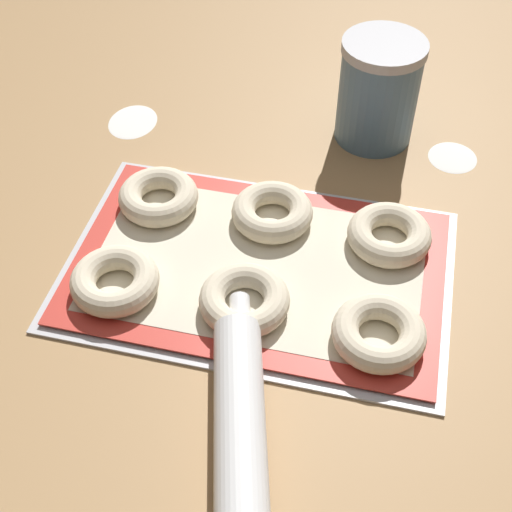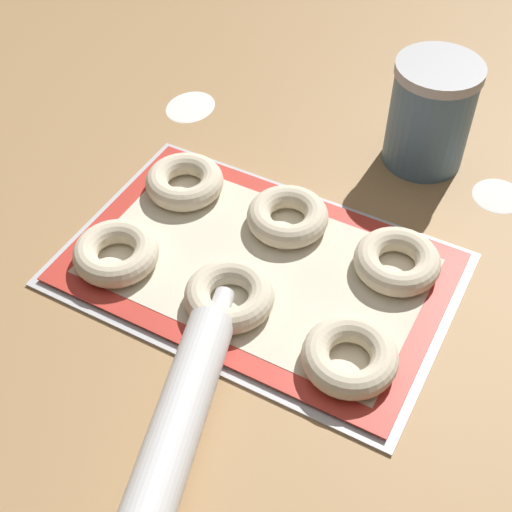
{
  "view_description": "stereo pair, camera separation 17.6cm",
  "coord_description": "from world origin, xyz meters",
  "px_view_note": "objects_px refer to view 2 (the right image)",
  "views": [
    {
      "loc": [
        0.15,
        -0.65,
        0.75
      ],
      "look_at": [
        -0.0,
        0.0,
        0.03
      ],
      "focal_mm": 50.0,
      "sensor_mm": 36.0,
      "label": 1
    },
    {
      "loc": [
        0.31,
        -0.59,
        0.75
      ],
      "look_at": [
        -0.0,
        0.0,
        0.03
      ],
      "focal_mm": 50.0,
      "sensor_mm": 36.0,
      "label": 2
    }
  ],
  "objects_px": {
    "bagel_back_right": "(397,261)",
    "baking_tray": "(256,268)",
    "bagel_front_left": "(116,253)",
    "bagel_front_right": "(350,356)",
    "bagel_front_center": "(231,297)",
    "bagel_back_center": "(286,216)",
    "flour_canister": "(430,114)",
    "bagel_back_left": "(185,181)",
    "rolling_pin": "(177,427)"
  },
  "relations": [
    {
      "from": "bagel_front_left",
      "to": "flour_canister",
      "type": "relative_size",
      "value": 0.68
    },
    {
      "from": "flour_canister",
      "to": "rolling_pin",
      "type": "xyz_separation_m",
      "value": [
        -0.08,
        -0.62,
        -0.06
      ]
    },
    {
      "from": "bagel_back_center",
      "to": "rolling_pin",
      "type": "bearing_deg",
      "value": -82.8
    },
    {
      "from": "bagel_front_left",
      "to": "bagel_front_right",
      "type": "height_order",
      "value": "same"
    },
    {
      "from": "rolling_pin",
      "to": "bagel_back_right",
      "type": "bearing_deg",
      "value": 70.26
    },
    {
      "from": "baking_tray",
      "to": "bagel_front_left",
      "type": "bearing_deg",
      "value": -153.36
    },
    {
      "from": "bagel_back_center",
      "to": "bagel_back_right",
      "type": "height_order",
      "value": "same"
    },
    {
      "from": "bagel_front_left",
      "to": "flour_canister",
      "type": "height_order",
      "value": "flour_canister"
    },
    {
      "from": "bagel_back_right",
      "to": "baking_tray",
      "type": "bearing_deg",
      "value": -154.42
    },
    {
      "from": "flour_canister",
      "to": "bagel_front_center",
      "type": "bearing_deg",
      "value": -105.29
    },
    {
      "from": "flour_canister",
      "to": "rolling_pin",
      "type": "bearing_deg",
      "value": -96.95
    },
    {
      "from": "bagel_front_center",
      "to": "bagel_front_right",
      "type": "distance_m",
      "value": 0.17
    },
    {
      "from": "bagel_back_left",
      "to": "bagel_back_center",
      "type": "bearing_deg",
      "value": 2.18
    },
    {
      "from": "bagel_back_left",
      "to": "bagel_back_right",
      "type": "bearing_deg",
      "value": -0.18
    },
    {
      "from": "bagel_back_left",
      "to": "flour_canister",
      "type": "bearing_deg",
      "value": 41.69
    },
    {
      "from": "bagel_back_right",
      "to": "rolling_pin",
      "type": "relative_size",
      "value": 0.3
    },
    {
      "from": "baking_tray",
      "to": "bagel_front_right",
      "type": "distance_m",
      "value": 0.2
    },
    {
      "from": "bagel_front_center",
      "to": "bagel_back_left",
      "type": "height_order",
      "value": "same"
    },
    {
      "from": "bagel_front_left",
      "to": "bagel_back_left",
      "type": "bearing_deg",
      "value": 88.81
    },
    {
      "from": "bagel_back_left",
      "to": "bagel_front_center",
      "type": "bearing_deg",
      "value": -42.97
    },
    {
      "from": "bagel_front_center",
      "to": "bagel_back_right",
      "type": "xyz_separation_m",
      "value": [
        0.17,
        0.16,
        0.0
      ]
    },
    {
      "from": "bagel_front_center",
      "to": "bagel_back_left",
      "type": "distance_m",
      "value": 0.24
    },
    {
      "from": "bagel_front_center",
      "to": "rolling_pin",
      "type": "distance_m",
      "value": 0.2
    },
    {
      "from": "baking_tray",
      "to": "bagel_back_center",
      "type": "distance_m",
      "value": 0.09
    },
    {
      "from": "bagel_front_left",
      "to": "bagel_back_right",
      "type": "relative_size",
      "value": 1.0
    },
    {
      "from": "bagel_back_left",
      "to": "rolling_pin",
      "type": "bearing_deg",
      "value": -58.93
    },
    {
      "from": "bagel_front_center",
      "to": "bagel_back_left",
      "type": "bearing_deg",
      "value": 137.03
    },
    {
      "from": "bagel_back_left",
      "to": "flour_canister",
      "type": "distance_m",
      "value": 0.4
    },
    {
      "from": "bagel_front_center",
      "to": "bagel_back_right",
      "type": "height_order",
      "value": "same"
    },
    {
      "from": "baking_tray",
      "to": "bagel_back_center",
      "type": "relative_size",
      "value": 4.48
    },
    {
      "from": "bagel_back_left",
      "to": "rolling_pin",
      "type": "distance_m",
      "value": 0.42
    },
    {
      "from": "bagel_back_right",
      "to": "bagel_back_center",
      "type": "bearing_deg",
      "value": 177.52
    },
    {
      "from": "bagel_back_left",
      "to": "rolling_pin",
      "type": "height_order",
      "value": "rolling_pin"
    },
    {
      "from": "bagel_front_left",
      "to": "bagel_back_center",
      "type": "bearing_deg",
      "value": 45.74
    },
    {
      "from": "baking_tray",
      "to": "bagel_front_left",
      "type": "relative_size",
      "value": 4.48
    },
    {
      "from": "baking_tray",
      "to": "bagel_back_right",
      "type": "height_order",
      "value": "bagel_back_right"
    },
    {
      "from": "flour_canister",
      "to": "bagel_front_left",
      "type": "bearing_deg",
      "value": -124.38
    },
    {
      "from": "bagel_back_right",
      "to": "bagel_front_center",
      "type": "bearing_deg",
      "value": -136.04
    },
    {
      "from": "bagel_front_right",
      "to": "rolling_pin",
      "type": "bearing_deg",
      "value": -126.39
    },
    {
      "from": "bagel_back_center",
      "to": "bagel_front_center",
      "type": "bearing_deg",
      "value": -88.06
    },
    {
      "from": "baking_tray",
      "to": "bagel_back_right",
      "type": "distance_m",
      "value": 0.2
    },
    {
      "from": "baking_tray",
      "to": "flour_canister",
      "type": "distance_m",
      "value": 0.38
    },
    {
      "from": "baking_tray",
      "to": "flour_canister",
      "type": "bearing_deg",
      "value": 70.54
    },
    {
      "from": "bagel_front_center",
      "to": "bagel_front_left",
      "type": "bearing_deg",
      "value": -177.49
    },
    {
      "from": "bagel_front_left",
      "to": "bagel_back_right",
      "type": "distance_m",
      "value": 0.39
    },
    {
      "from": "bagel_front_left",
      "to": "bagel_back_center",
      "type": "xyz_separation_m",
      "value": [
        0.17,
        0.18,
        0.0
      ]
    },
    {
      "from": "bagel_back_center",
      "to": "bagel_back_right",
      "type": "relative_size",
      "value": 1.0
    },
    {
      "from": "bagel_back_center",
      "to": "flour_canister",
      "type": "relative_size",
      "value": 0.68
    },
    {
      "from": "bagel_front_center",
      "to": "bagel_back_center",
      "type": "xyz_separation_m",
      "value": [
        -0.01,
        0.17,
        0.0
      ]
    },
    {
      "from": "baking_tray",
      "to": "bagel_front_center",
      "type": "xyz_separation_m",
      "value": [
        0.01,
        -0.08,
        0.02
      ]
    }
  ]
}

